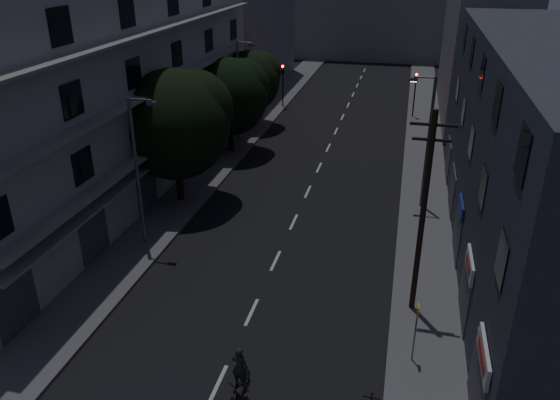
% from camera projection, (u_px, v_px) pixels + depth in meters
% --- Properties ---
extents(ground, '(160.00, 160.00, 0.00)m').
position_uv_depth(ground, '(320.00, 165.00, 40.48)').
color(ground, black).
rests_on(ground, ground).
extents(sidewalk_left, '(3.00, 90.00, 0.15)m').
position_uv_depth(sidewalk_left, '(224.00, 156.00, 42.01)').
color(sidewalk_left, '#565659').
rests_on(sidewalk_left, ground).
extents(sidewalk_right, '(3.00, 90.00, 0.15)m').
position_uv_depth(sidewalk_right, '(424.00, 173.00, 38.89)').
color(sidewalk_right, '#565659').
rests_on(sidewalk_right, ground).
extents(lane_markings, '(0.15, 60.50, 0.01)m').
position_uv_depth(lane_markings, '(332.00, 139.00, 46.00)').
color(lane_markings, beige).
rests_on(lane_markings, ground).
extents(building_left, '(7.00, 36.00, 14.00)m').
position_uv_depth(building_left, '(115.00, 84.00, 33.85)').
color(building_left, '#AAA9A5').
rests_on(building_left, ground).
extents(building_right, '(6.19, 28.00, 11.00)m').
position_uv_depth(building_right, '(534.00, 160.00, 25.96)').
color(building_right, '#2D333E').
rests_on(building_right, ground).
extents(building_far_left, '(6.00, 20.00, 16.00)m').
position_uv_depth(building_far_left, '(249.00, 14.00, 59.93)').
color(building_far_left, slate).
rests_on(building_far_left, ground).
extents(building_far_right, '(6.00, 20.00, 13.00)m').
position_uv_depth(building_far_right, '(481.00, 45.00, 50.27)').
color(building_far_right, slate).
rests_on(building_far_right, ground).
extents(building_far_end, '(24.00, 8.00, 10.00)m').
position_uv_depth(building_far_end, '(373.00, 22.00, 78.12)').
color(building_far_end, slate).
rests_on(building_far_end, ground).
extents(tree_near, '(6.67, 6.67, 8.23)m').
position_uv_depth(tree_near, '(176.00, 120.00, 32.58)').
color(tree_near, black).
rests_on(tree_near, sidewalk_left).
extents(tree_mid, '(5.84, 5.84, 7.19)m').
position_uv_depth(tree_mid, '(230.00, 94.00, 41.18)').
color(tree_mid, black).
rests_on(tree_mid, sidewalk_left).
extents(tree_far, '(5.33, 5.33, 6.59)m').
position_uv_depth(tree_far, '(250.00, 79.00, 47.45)').
color(tree_far, black).
rests_on(tree_far, sidewalk_left).
extents(traffic_signal_far_right, '(0.28, 0.37, 4.10)m').
position_uv_depth(traffic_signal_far_right, '(416.00, 85.00, 50.40)').
color(traffic_signal_far_right, black).
rests_on(traffic_signal_far_right, sidewalk_right).
extents(traffic_signal_far_left, '(0.28, 0.37, 4.10)m').
position_uv_depth(traffic_signal_far_left, '(283.00, 77.00, 53.84)').
color(traffic_signal_far_left, black).
rests_on(traffic_signal_far_left, sidewalk_left).
extents(street_lamp_left_near, '(1.51, 0.25, 8.00)m').
position_uv_depth(street_lamp_left_near, '(138.00, 166.00, 27.69)').
color(street_lamp_left_near, slate).
rests_on(street_lamp_left_near, sidewalk_left).
extents(street_lamp_right, '(1.51, 0.25, 8.00)m').
position_uv_depth(street_lamp_right, '(427.00, 137.00, 31.96)').
color(street_lamp_right, '#515357').
rests_on(street_lamp_right, sidewalk_right).
extents(street_lamp_left_far, '(1.51, 0.25, 8.00)m').
position_uv_depth(street_lamp_left_far, '(240.00, 87.00, 43.44)').
color(street_lamp_left_far, slate).
rests_on(street_lamp_left_far, sidewalk_left).
extents(utility_pole, '(1.80, 0.24, 9.00)m').
position_uv_depth(utility_pole, '(423.00, 212.00, 22.26)').
color(utility_pole, black).
rests_on(utility_pole, sidewalk_right).
extents(bus_stop_sign, '(0.06, 0.35, 2.52)m').
position_uv_depth(bus_stop_sign, '(416.00, 323.00, 20.42)').
color(bus_stop_sign, '#595B60').
rests_on(bus_stop_sign, sidewalk_right).
extents(cyclist, '(0.77, 1.74, 2.13)m').
position_uv_depth(cyclist, '(240.00, 379.00, 19.39)').
color(cyclist, black).
rests_on(cyclist, ground).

